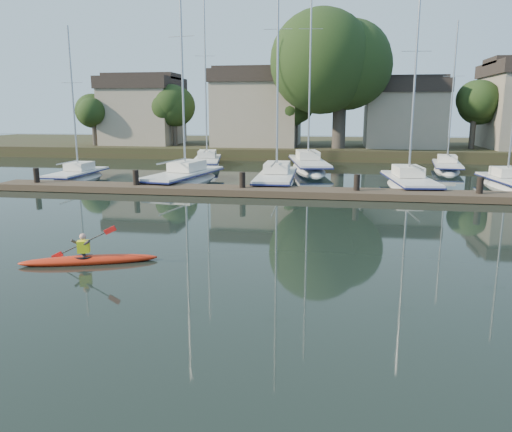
% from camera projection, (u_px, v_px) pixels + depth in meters
% --- Properties ---
extents(ground, '(160.00, 160.00, 0.00)m').
position_uv_depth(ground, '(255.00, 286.00, 12.77)').
color(ground, black).
rests_on(ground, ground).
extents(kayak, '(3.93, 1.81, 1.27)m').
position_uv_depth(kayak, '(88.00, 258.00, 14.68)').
color(kayak, red).
rests_on(kayak, ground).
extents(dock, '(34.00, 2.00, 1.80)m').
position_uv_depth(dock, '(298.00, 192.00, 26.25)').
color(dock, '#4C3B2B').
rests_on(dock, ground).
extents(sailboat_0, '(1.90, 6.77, 10.74)m').
position_uv_depth(sailboat_0, '(78.00, 182.00, 32.63)').
color(sailboat_0, silver).
rests_on(sailboat_0, ground).
extents(sailboat_1, '(3.84, 9.49, 15.09)m').
position_uv_depth(sailboat_1, '(184.00, 186.00, 31.23)').
color(sailboat_1, silver).
rests_on(sailboat_1, ground).
extents(sailboat_2, '(2.51, 9.49, 15.60)m').
position_uv_depth(sailboat_2, '(276.00, 187.00, 30.73)').
color(sailboat_2, silver).
rests_on(sailboat_2, ground).
extents(sailboat_3, '(2.97, 8.41, 13.27)m').
position_uv_depth(sailboat_3, '(409.00, 191.00, 29.02)').
color(sailboat_3, silver).
rests_on(sailboat_3, ground).
extents(sailboat_4, '(2.65, 6.68, 11.06)m').
position_uv_depth(sailboat_4, '(507.00, 190.00, 29.40)').
color(sailboat_4, silver).
rests_on(sailboat_4, ground).
extents(sailboat_5, '(3.78, 9.20, 14.84)m').
position_uv_depth(sailboat_5, '(207.00, 168.00, 40.83)').
color(sailboat_5, silver).
rests_on(sailboat_5, ground).
extents(sailboat_6, '(4.33, 11.36, 17.69)m').
position_uv_depth(sailboat_6, '(308.00, 171.00, 38.67)').
color(sailboat_6, silver).
rests_on(sailboat_6, ground).
extents(sailboat_7, '(2.89, 7.60, 11.95)m').
position_uv_depth(sailboat_7, '(446.00, 173.00, 37.60)').
color(sailboat_7, silver).
rests_on(sailboat_7, ground).
extents(shore, '(90.00, 25.25, 12.75)m').
position_uv_depth(shore, '(335.00, 122.00, 50.74)').
color(shore, '#2C3219').
rests_on(shore, ground).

